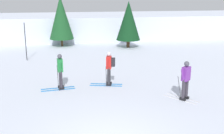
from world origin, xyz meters
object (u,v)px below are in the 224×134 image
Objects in this scene: skier_purple at (185,79)px; trail_marker_pole at (26,42)px; skier_red at (109,67)px; conifer_far_left at (128,21)px; skier_green at (60,70)px; conifer_far_right at (61,18)px.

skier_purple is 0.67× the size of trail_marker_pole.
skier_red is 0.45× the size of conifer_far_left.
skier_green is at bearing 155.80° from skier_purple.
conifer_far_right is at bearing 64.02° from trail_marker_pole.
skier_purple and skier_red have the same top height.
conifer_far_right reaches higher than skier_purple.
trail_marker_pole reaches higher than skier_red.
conifer_far_right reaches higher than skier_green.
trail_marker_pole reaches higher than skier_green.
conifer_far_right is (-2.27, 11.14, 1.48)m from skier_red.
conifer_far_right reaches higher than conifer_far_left.
skier_green is 6.77m from trail_marker_pole.
conifer_far_right is (2.40, 4.92, 1.15)m from trail_marker_pole.
skier_red is at bearing 3.44° from skier_green.
conifer_far_right is (0.11, 11.29, 1.52)m from skier_green.
skier_purple is at bearing -41.20° from skier_red.
skier_red is at bearing -78.47° from conifer_far_right.
trail_marker_pole is at bearing -115.98° from conifer_far_right.
conifer_far_right is at bearing 110.60° from skier_purple.
trail_marker_pole is 0.67× the size of conifer_far_left.
conifer_far_left is 0.90× the size of conifer_far_right.
skier_red is at bearing -53.10° from trail_marker_pole.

